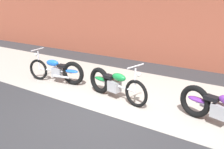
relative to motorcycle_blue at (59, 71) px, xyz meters
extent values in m
plane|color=#2D2D30|center=(2.46, -0.99, -0.40)|extent=(80.00, 80.00, 0.00)
cube|color=#9E998E|center=(2.46, 0.76, -0.40)|extent=(36.00, 3.50, 0.01)
torus|color=black|center=(-0.79, -0.16, -0.06)|extent=(0.68, 0.22, 0.68)
torus|color=black|center=(0.48, 0.10, -0.03)|extent=(0.74, 0.28, 0.73)
cylinder|color=silver|center=(-0.15, -0.03, -0.02)|extent=(1.22, 0.31, 0.06)
cube|color=#99999E|center=(-0.08, -0.01, -0.06)|extent=(0.36, 0.28, 0.28)
ellipsoid|color=blue|center=(-0.23, -0.05, 0.22)|extent=(0.47, 0.28, 0.20)
ellipsoid|color=blue|center=(0.43, 0.09, 0.03)|extent=(0.47, 0.27, 0.10)
cube|color=black|center=(0.12, 0.03, 0.16)|extent=(0.32, 0.25, 0.08)
cylinder|color=silver|center=(-0.75, -0.16, 0.25)|extent=(0.05, 0.05, 0.62)
cylinder|color=silver|center=(-0.75, -0.16, 0.61)|extent=(0.15, 0.57, 0.03)
sphere|color=white|center=(-0.85, -0.18, 0.43)|extent=(0.11, 0.11, 0.11)
cylinder|color=silver|center=(0.19, -0.11, -0.14)|extent=(0.55, 0.17, 0.06)
torus|color=black|center=(2.84, -0.22, -0.06)|extent=(0.68, 0.20, 0.68)
torus|color=black|center=(1.56, 0.02, -0.03)|extent=(0.74, 0.26, 0.73)
cylinder|color=silver|center=(2.20, -0.10, -0.02)|extent=(1.22, 0.28, 0.06)
cube|color=#99999E|center=(2.12, -0.09, -0.06)|extent=(0.35, 0.27, 0.28)
ellipsoid|color=#197A38|center=(2.28, -0.12, 0.22)|extent=(0.47, 0.27, 0.20)
ellipsoid|color=#197A38|center=(1.61, 0.01, 0.03)|extent=(0.47, 0.26, 0.10)
cube|color=black|center=(1.93, -0.05, 0.16)|extent=(0.31, 0.25, 0.08)
cylinder|color=silver|center=(2.80, -0.21, 0.25)|extent=(0.05, 0.05, 0.62)
cylinder|color=silver|center=(2.80, -0.21, 0.61)|extent=(0.14, 0.58, 0.03)
sphere|color=white|center=(2.90, -0.23, 0.43)|extent=(0.11, 0.11, 0.11)
cylinder|color=silver|center=(1.91, 0.10, -0.14)|extent=(0.55, 0.16, 0.06)
torus|color=black|center=(4.15, 0.04, -0.03)|extent=(0.74, 0.33, 0.73)
cylinder|color=silver|center=(4.78, -0.14, -0.02)|extent=(1.20, 0.40, 0.06)
cube|color=#99999E|center=(4.70, -0.12, -0.06)|extent=(0.37, 0.30, 0.28)
ellipsoid|color=#6B2D93|center=(4.20, 0.03, 0.03)|extent=(0.47, 0.30, 0.10)
cube|color=black|center=(4.51, -0.06, 0.16)|extent=(0.32, 0.27, 0.08)
cylinder|color=silver|center=(4.51, 0.09, -0.14)|extent=(0.54, 0.21, 0.06)
camera|label=1|loc=(5.39, -4.94, 2.05)|focal=38.28mm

